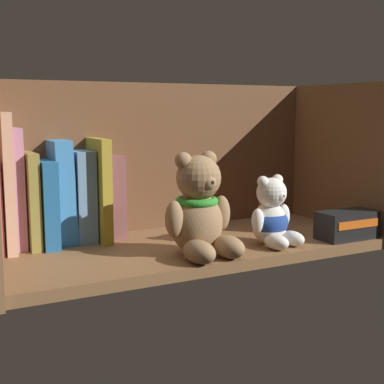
{
  "coord_description": "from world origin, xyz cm",
  "views": [
    {
      "loc": [
        -45.81,
        -88.76,
        26.95
      ],
      "look_at": [
        0.51,
        0.0,
        11.75
      ],
      "focal_mm": 50.75,
      "sensor_mm": 36.0,
      "label": 1
    }
  ],
  "objects_px": {
    "book_4": "(43,202)",
    "book_6": "(81,196)",
    "book_8": "(111,196)",
    "teddy_bear_larger": "(200,212)",
    "pillar_candle": "(271,210)",
    "book_2": "(16,188)",
    "book_3": "(29,199)",
    "book_7": "(96,189)",
    "book_5": "(61,192)",
    "book_1": "(3,181)",
    "small_product_box": "(347,225)",
    "teddy_bear_smaller": "(271,218)"
  },
  "relations": [
    {
      "from": "book_5",
      "to": "teddy_bear_smaller",
      "type": "bearing_deg",
      "value": -30.42
    },
    {
      "from": "book_8",
      "to": "small_product_box",
      "type": "relative_size",
      "value": 1.4
    },
    {
      "from": "book_1",
      "to": "small_product_box",
      "type": "xyz_separation_m",
      "value": [
        0.6,
        -0.23,
        -0.1
      ]
    },
    {
      "from": "teddy_bear_larger",
      "to": "book_2",
      "type": "bearing_deg",
      "value": 142.77
    },
    {
      "from": "book_1",
      "to": "book_8",
      "type": "xyz_separation_m",
      "value": [
        0.2,
        0.0,
        -0.04
      ]
    },
    {
      "from": "book_1",
      "to": "pillar_candle",
      "type": "relative_size",
      "value": 2.76
    },
    {
      "from": "book_5",
      "to": "small_product_box",
      "type": "distance_m",
      "value": 0.55
    },
    {
      "from": "teddy_bear_larger",
      "to": "teddy_bear_smaller",
      "type": "bearing_deg",
      "value": 1.51
    },
    {
      "from": "teddy_bear_larger",
      "to": "book_3",
      "type": "bearing_deg",
      "value": 140.4
    },
    {
      "from": "book_1",
      "to": "pillar_candle",
      "type": "height_order",
      "value": "book_1"
    },
    {
      "from": "book_6",
      "to": "book_5",
      "type": "bearing_deg",
      "value": 180.0
    },
    {
      "from": "book_6",
      "to": "teddy_bear_smaller",
      "type": "distance_m",
      "value": 0.37
    },
    {
      "from": "book_2",
      "to": "book_3",
      "type": "height_order",
      "value": "book_2"
    },
    {
      "from": "book_4",
      "to": "pillar_candle",
      "type": "height_order",
      "value": "book_4"
    },
    {
      "from": "book_4",
      "to": "teddy_bear_larger",
      "type": "distance_m",
      "value": 0.3
    },
    {
      "from": "book_3",
      "to": "book_7",
      "type": "distance_m",
      "value": 0.13
    },
    {
      "from": "book_6",
      "to": "book_7",
      "type": "relative_size",
      "value": 0.88
    },
    {
      "from": "book_5",
      "to": "book_7",
      "type": "height_order",
      "value": "book_7"
    },
    {
      "from": "teddy_bear_smaller",
      "to": "pillar_candle",
      "type": "distance_m",
      "value": 0.12
    },
    {
      "from": "book_1",
      "to": "book_7",
      "type": "height_order",
      "value": "book_1"
    },
    {
      "from": "small_product_box",
      "to": "book_1",
      "type": "bearing_deg",
      "value": 159.08
    },
    {
      "from": "small_product_box",
      "to": "book_4",
      "type": "bearing_deg",
      "value": 156.63
    },
    {
      "from": "book_3",
      "to": "book_8",
      "type": "relative_size",
      "value": 1.07
    },
    {
      "from": "book_4",
      "to": "book_5",
      "type": "xyz_separation_m",
      "value": [
        0.03,
        0.0,
        0.02
      ]
    },
    {
      "from": "book_5",
      "to": "teddy_bear_smaller",
      "type": "distance_m",
      "value": 0.4
    },
    {
      "from": "book_3",
      "to": "book_6",
      "type": "xyz_separation_m",
      "value": [
        0.1,
        0.0,
        -0.0
      ]
    },
    {
      "from": "book_6",
      "to": "book_7",
      "type": "bearing_deg",
      "value": 0.0
    },
    {
      "from": "book_8",
      "to": "teddy_bear_smaller",
      "type": "relative_size",
      "value": 1.25
    },
    {
      "from": "book_3",
      "to": "book_4",
      "type": "relative_size",
      "value": 1.09
    },
    {
      "from": "book_5",
      "to": "book_8",
      "type": "distance_m",
      "value": 0.1
    },
    {
      "from": "book_1",
      "to": "teddy_bear_larger",
      "type": "xyz_separation_m",
      "value": [
        0.29,
        -0.2,
        -0.05
      ]
    },
    {
      "from": "book_1",
      "to": "book_8",
      "type": "bearing_deg",
      "value": 0.0
    },
    {
      "from": "book_4",
      "to": "teddy_bear_smaller",
      "type": "distance_m",
      "value": 0.43
    },
    {
      "from": "book_6",
      "to": "book_1",
      "type": "bearing_deg",
      "value": 180.0
    },
    {
      "from": "book_5",
      "to": "book_6",
      "type": "height_order",
      "value": "book_5"
    },
    {
      "from": "book_4",
      "to": "pillar_candle",
      "type": "distance_m",
      "value": 0.46
    },
    {
      "from": "book_8",
      "to": "teddy_bear_larger",
      "type": "relative_size",
      "value": 0.91
    },
    {
      "from": "book_3",
      "to": "small_product_box",
      "type": "bearing_deg",
      "value": -22.37
    },
    {
      "from": "teddy_bear_smaller",
      "to": "book_2",
      "type": "bearing_deg",
      "value": 154.67
    },
    {
      "from": "book_2",
      "to": "book_3",
      "type": "xyz_separation_m",
      "value": [
        0.02,
        0.0,
        -0.02
      ]
    },
    {
      "from": "book_3",
      "to": "teddy_bear_smaller",
      "type": "height_order",
      "value": "book_3"
    },
    {
      "from": "book_1",
      "to": "book_7",
      "type": "bearing_deg",
      "value": 0.0
    },
    {
      "from": "book_3",
      "to": "book_7",
      "type": "bearing_deg",
      "value": 0.0
    },
    {
      "from": "book_2",
      "to": "pillar_candle",
      "type": "height_order",
      "value": "book_2"
    },
    {
      "from": "book_4",
      "to": "pillar_candle",
      "type": "bearing_deg",
      "value": -13.4
    },
    {
      "from": "book_7",
      "to": "small_product_box",
      "type": "bearing_deg",
      "value": -28.07
    },
    {
      "from": "book_1",
      "to": "small_product_box",
      "type": "relative_size",
      "value": 2.11
    },
    {
      "from": "book_4",
      "to": "book_6",
      "type": "distance_m",
      "value": 0.07
    },
    {
      "from": "book_2",
      "to": "small_product_box",
      "type": "xyz_separation_m",
      "value": [
        0.58,
        -0.23,
        -0.08
      ]
    },
    {
      "from": "book_4",
      "to": "book_6",
      "type": "bearing_deg",
      "value": 0.0
    }
  ]
}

